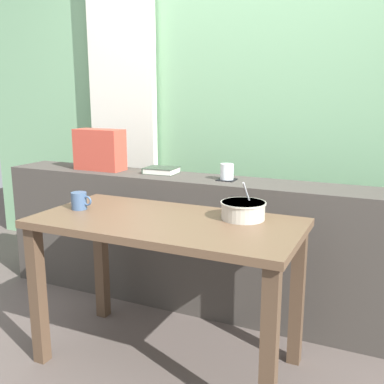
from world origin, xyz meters
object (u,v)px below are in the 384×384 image
coaster_square (227,180)px  soup_bowl (243,211)px  juice_glass (227,172)px  closed_book (161,170)px  throw_pillow (100,150)px  breakfast_table (166,244)px  ceramic_mug (79,201)px

coaster_square → soup_bowl: bearing=-61.5°
juice_glass → soup_bowl: 0.53m
closed_book → throw_pillow: throw_pillow is taller
soup_bowl → closed_book: bearing=144.0°
breakfast_table → juice_glass: bearing=84.0°
breakfast_table → soup_bowl: bearing=25.8°
coaster_square → closed_book: 0.45m
closed_book → ceramic_mug: bearing=-97.8°
juice_glass → ceramic_mug: juice_glass is taller
coaster_square → juice_glass: juice_glass is taller
coaster_square → soup_bowl: (0.25, -0.46, -0.04)m
juice_glass → throw_pillow: bearing=-179.8°
breakfast_table → closed_book: closed_book is taller
coaster_square → closed_book: size_ratio=0.49×
breakfast_table → closed_book: (-0.38, 0.66, 0.21)m
juice_glass → closed_book: bearing=174.4°
coaster_square → breakfast_table: bearing=-96.0°
juice_glass → soup_bowl: same height
closed_book → ceramic_mug: size_ratio=1.81×
throw_pillow → coaster_square: bearing=0.2°
soup_bowl → ceramic_mug: (-0.79, -0.17, 0.00)m
closed_book → soup_bowl: (0.70, -0.51, -0.06)m
soup_bowl → ceramic_mug: 0.81m
coaster_square → throw_pillow: size_ratio=0.31×
closed_book → soup_bowl: bearing=-36.0°
soup_bowl → ceramic_mug: soup_bowl is taller
coaster_square → throw_pillow: 0.88m
breakfast_table → throw_pillow: bearing=142.7°
coaster_square → closed_book: bearing=174.4°
breakfast_table → soup_bowl: soup_bowl is taller
throw_pillow → breakfast_table: bearing=-37.3°
coaster_square → throw_pillow: (-0.87, -0.00, 0.13)m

